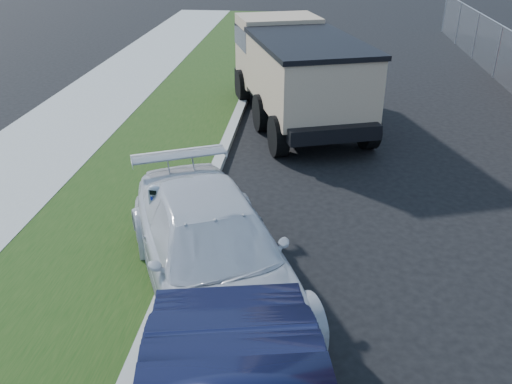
# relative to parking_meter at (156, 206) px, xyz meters

# --- Properties ---
(ground) EXTENTS (120.00, 120.00, 0.00)m
(ground) POSITION_rel_parking_meter_xyz_m (2.91, -0.25, -1.06)
(ground) COLOR black
(ground) RESTS_ON ground
(streetside) EXTENTS (6.12, 50.00, 0.15)m
(streetside) POSITION_rel_parking_meter_xyz_m (-2.65, 1.75, -0.99)
(streetside) COLOR gray
(streetside) RESTS_ON ground
(parking_meter) EXTENTS (0.19, 0.14, 1.30)m
(parking_meter) POSITION_rel_parking_meter_xyz_m (0.00, 0.00, 0.00)
(parking_meter) COLOR #3F4247
(parking_meter) RESTS_ON ground
(white_wagon) EXTENTS (3.87, 5.34, 1.44)m
(white_wagon) POSITION_rel_parking_meter_xyz_m (0.98, -0.58, -0.34)
(white_wagon) COLOR silver
(white_wagon) RESTS_ON ground
(dump_truck) EXTENTS (4.24, 6.85, 2.52)m
(dump_truck) POSITION_rel_parking_meter_xyz_m (1.92, 7.57, 0.36)
(dump_truck) COLOR black
(dump_truck) RESTS_ON ground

